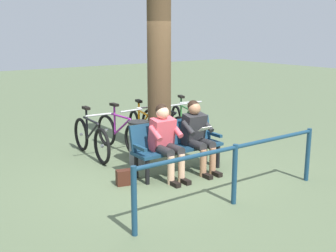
{
  "coord_description": "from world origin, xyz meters",
  "views": [
    {
      "loc": [
        3.93,
        5.47,
        2.36
      ],
      "look_at": [
        -0.25,
        -0.24,
        0.75
      ],
      "focal_mm": 45.64,
      "sensor_mm": 36.0,
      "label": 1
    }
  ],
  "objects_px": {
    "tree_trunk": "(159,45)",
    "bicycle_blue": "(184,123)",
    "bench": "(176,142)",
    "bicycle_silver": "(91,138)",
    "person_companion": "(166,138)",
    "bicycle_black": "(142,129)",
    "handbag": "(126,177)",
    "litter_bin": "(139,143)",
    "bicycle_purple": "(165,126)",
    "bicycle_red": "(120,134)",
    "person_reading": "(197,133)"
  },
  "relations": [
    {
      "from": "tree_trunk",
      "to": "bicycle_blue",
      "type": "bearing_deg",
      "value": -149.6
    },
    {
      "from": "bench",
      "to": "bicycle_silver",
      "type": "height_order",
      "value": "bicycle_silver"
    },
    {
      "from": "person_companion",
      "to": "bicycle_black",
      "type": "bearing_deg",
      "value": -110.12
    },
    {
      "from": "tree_trunk",
      "to": "bicycle_black",
      "type": "xyz_separation_m",
      "value": [
        -0.04,
        -0.68,
        -1.72
      ]
    },
    {
      "from": "person_companion",
      "to": "bicycle_blue",
      "type": "xyz_separation_m",
      "value": [
        -1.81,
        -1.82,
        -0.3
      ]
    },
    {
      "from": "bench",
      "to": "tree_trunk",
      "type": "distance_m",
      "value": 1.91
    },
    {
      "from": "handbag",
      "to": "bicycle_black",
      "type": "bearing_deg",
      "value": -129.19
    },
    {
      "from": "bench",
      "to": "handbag",
      "type": "relative_size",
      "value": 5.38
    },
    {
      "from": "person_companion",
      "to": "bicycle_silver",
      "type": "relative_size",
      "value": 0.71
    },
    {
      "from": "bicycle_black",
      "to": "bicycle_blue",
      "type": "bearing_deg",
      "value": 101.89
    },
    {
      "from": "person_companion",
      "to": "tree_trunk",
      "type": "relative_size",
      "value": 0.29
    },
    {
      "from": "bench",
      "to": "litter_bin",
      "type": "distance_m",
      "value": 0.79
    },
    {
      "from": "bicycle_purple",
      "to": "tree_trunk",
      "type": "bearing_deg",
      "value": -45.51
    },
    {
      "from": "bicycle_black",
      "to": "bicycle_red",
      "type": "relative_size",
      "value": 0.98
    },
    {
      "from": "litter_bin",
      "to": "bicycle_blue",
      "type": "relative_size",
      "value": 0.48
    },
    {
      "from": "bicycle_blue",
      "to": "bicycle_purple",
      "type": "height_order",
      "value": "same"
    },
    {
      "from": "bicycle_silver",
      "to": "bicycle_blue",
      "type": "bearing_deg",
      "value": 95.52
    },
    {
      "from": "person_reading",
      "to": "bicycle_black",
      "type": "bearing_deg",
      "value": -91.43
    },
    {
      "from": "bicycle_blue",
      "to": "bicycle_black",
      "type": "xyz_separation_m",
      "value": [
        1.07,
        -0.03,
        0.0
      ]
    },
    {
      "from": "tree_trunk",
      "to": "bicycle_red",
      "type": "distance_m",
      "value": 1.9
    },
    {
      "from": "tree_trunk",
      "to": "bicycle_purple",
      "type": "height_order",
      "value": "tree_trunk"
    },
    {
      "from": "person_reading",
      "to": "person_companion",
      "type": "relative_size",
      "value": 1.0
    },
    {
      "from": "tree_trunk",
      "to": "bicycle_silver",
      "type": "relative_size",
      "value": 2.48
    },
    {
      "from": "person_reading",
      "to": "litter_bin",
      "type": "distance_m",
      "value": 1.11
    },
    {
      "from": "person_reading",
      "to": "bicycle_purple",
      "type": "bearing_deg",
      "value": -107.46
    },
    {
      "from": "handbag",
      "to": "litter_bin",
      "type": "xyz_separation_m",
      "value": [
        -0.73,
        -0.78,
        0.27
      ]
    },
    {
      "from": "bicycle_silver",
      "to": "bench",
      "type": "bearing_deg",
      "value": 29.9
    },
    {
      "from": "person_companion",
      "to": "bicycle_silver",
      "type": "height_order",
      "value": "person_companion"
    },
    {
      "from": "litter_bin",
      "to": "bicycle_black",
      "type": "distance_m",
      "value": 1.19
    },
    {
      "from": "tree_trunk",
      "to": "litter_bin",
      "type": "height_order",
      "value": "tree_trunk"
    },
    {
      "from": "handbag",
      "to": "bicycle_purple",
      "type": "xyz_separation_m",
      "value": [
        -1.94,
        -1.65,
        0.24
      ]
    },
    {
      "from": "person_companion",
      "to": "bicycle_blue",
      "type": "height_order",
      "value": "person_companion"
    },
    {
      "from": "bench",
      "to": "bicycle_blue",
      "type": "distance_m",
      "value": 2.23
    },
    {
      "from": "tree_trunk",
      "to": "handbag",
      "type": "bearing_deg",
      "value": 37.59
    },
    {
      "from": "tree_trunk",
      "to": "bicycle_silver",
      "type": "distance_m",
      "value": 2.16
    },
    {
      "from": "bench",
      "to": "person_reading",
      "type": "distance_m",
      "value": 0.39
    },
    {
      "from": "bicycle_purple",
      "to": "bicycle_black",
      "type": "distance_m",
      "value": 0.52
    },
    {
      "from": "bicycle_red",
      "to": "person_reading",
      "type": "bearing_deg",
      "value": 11.33
    },
    {
      "from": "tree_trunk",
      "to": "bicycle_purple",
      "type": "relative_size",
      "value": 2.48
    },
    {
      "from": "litter_bin",
      "to": "bicycle_blue",
      "type": "height_order",
      "value": "bicycle_blue"
    },
    {
      "from": "bench",
      "to": "bicycle_black",
      "type": "distance_m",
      "value": 1.76
    },
    {
      "from": "bicycle_red",
      "to": "bicycle_silver",
      "type": "xyz_separation_m",
      "value": [
        0.63,
        0.01,
        0.0
      ]
    },
    {
      "from": "bench",
      "to": "bicycle_silver",
      "type": "relative_size",
      "value": 0.96
    },
    {
      "from": "handbag",
      "to": "bicycle_silver",
      "type": "height_order",
      "value": "bicycle_silver"
    },
    {
      "from": "person_reading",
      "to": "bicycle_silver",
      "type": "bearing_deg",
      "value": -56.83
    },
    {
      "from": "bicycle_black",
      "to": "bicycle_red",
      "type": "distance_m",
      "value": 0.57
    },
    {
      "from": "handbag",
      "to": "litter_bin",
      "type": "relative_size",
      "value": 0.39
    },
    {
      "from": "bench",
      "to": "handbag",
      "type": "height_order",
      "value": "bench"
    },
    {
      "from": "bicycle_purple",
      "to": "person_companion",
      "type": "bearing_deg",
      "value": -37.67
    },
    {
      "from": "bicycle_black",
      "to": "bicycle_red",
      "type": "height_order",
      "value": "same"
    }
  ]
}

